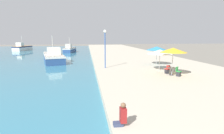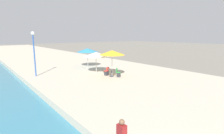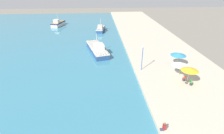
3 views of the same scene
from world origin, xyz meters
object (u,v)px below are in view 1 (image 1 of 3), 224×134
Objects in this scene: lamppost at (105,42)px; person_at_quay at (122,116)px; cafe_chair_left at (167,71)px; cafe_chair_right at (178,73)px; cafe_table at (171,70)px; fishing_boat_mid at (70,49)px; cafe_umbrella_pink at (173,50)px; fishing_boat_far at (22,48)px; fishing_boat_near at (53,56)px; cafe_umbrella_white at (160,52)px; cafe_umbrella_striped at (157,48)px.

person_at_quay is at bearing -93.14° from lamppost.
cafe_chair_left is 1.41m from cafe_chair_right.
cafe_table is 8.26m from lamppost.
cafe_umbrella_pink is at bearing -58.54° from fishing_boat_mid.
fishing_boat_mid reaches higher than cafe_table.
cafe_umbrella_pink is at bearing -41.86° from fishing_boat_far.
fishing_boat_near is 3.90× the size of cafe_umbrella_white.
cafe_chair_left is at bearing 98.43° from cafe_table.
cafe_chair_left is (-0.11, 0.72, -0.21)m from cafe_table.
lamppost is at bearing 156.74° from cafe_umbrella_white.
person_at_quay is (-7.86, -15.49, -1.78)m from cafe_umbrella_striped.
cafe_umbrella_striped is 17.46m from person_at_quay.
fishing_boat_far is (-15.23, 8.69, 0.06)m from fishing_boat_mid.
fishing_boat_mid is 8.20× the size of cafe_table.
cafe_umbrella_pink reaches higher than cafe_table.
cafe_umbrella_pink is 0.95× the size of cafe_umbrella_striped.
cafe_chair_left is 0.20× the size of lamppost.
fishing_boat_far is 2.74× the size of cafe_umbrella_pink.
fishing_boat_near is 18.81m from cafe_umbrella_white.
fishing_boat_mid is at bearing 110.95° from cafe_table.
cafe_chair_left is (13.84, -14.51, -0.08)m from fishing_boat_near.
cafe_umbrella_pink is at bearing -40.14° from lamppost.
fishing_boat_mid is at bearing 102.78° from cafe_chair_left.
cafe_chair_left is at bearing 55.62° from person_at_quay.
cafe_table is (0.18, -2.53, -1.57)m from cafe_umbrella_white.
lamppost is (-5.85, 2.51, 0.99)m from cafe_umbrella_white.
cafe_umbrella_striped is 6.72m from cafe_table.
cafe_chair_left is 0.89× the size of person_at_quay.
cafe_umbrella_striped is (13.92, -27.18, 1.88)m from fishing_boat_mid.
fishing_boat_near reaches higher than cafe_umbrella_white.
cafe_table is at bearing -85.96° from cafe_umbrella_white.
fishing_boat_mid is 2.32× the size of cafe_umbrella_striped.
cafe_umbrella_white is at bearing -23.26° from lamppost.
cafe_table is at bearing -90.00° from cafe_chair_right.
fishing_boat_near reaches higher than cafe_table.
person_at_quay is (-7.22, -8.48, 0.12)m from cafe_chair_right.
cafe_umbrella_striped is 6.12m from cafe_chair_left.
cafe_table is 0.79× the size of person_at_quay.
lamppost reaches higher than cafe_table.
cafe_chair_left is (27.99, -41.57, -0.08)m from fishing_boat_far.
cafe_umbrella_striped is (29.16, -35.87, 1.82)m from fishing_boat_far.
person_at_quay is (-6.82, -9.01, -2.02)m from cafe_umbrella_pink.
fishing_boat_near is at bearing 127.84° from lamppost.
person_at_quay is at bearing -126.86° from cafe_table.
cafe_umbrella_white is (-0.20, 2.59, -0.37)m from cafe_umbrella_pink.
fishing_boat_far is 2.61× the size of cafe_umbrella_striped.
cafe_umbrella_pink is 2.97× the size of cafe_chair_left.
cafe_chair_left is at bearing -60.70° from fishing_boat_near.
cafe_umbrella_white is at bearing -57.28° from fishing_boat_mid.
fishing_boat_mid is 2.37× the size of cafe_umbrella_white.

